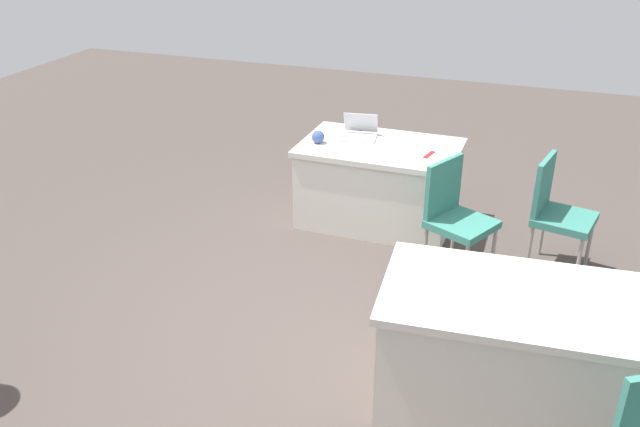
{
  "coord_description": "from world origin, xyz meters",
  "views": [
    {
      "loc": [
        -1.28,
        3.55,
        2.85
      ],
      "look_at": [
        0.04,
        -0.17,
        0.9
      ],
      "focal_mm": 37.65,
      "sensor_mm": 36.0,
      "label": 1
    }
  ],
  "objects_px": {
    "scissors_red": "(429,155)",
    "chair_tucked_left": "(557,209)",
    "yarn_ball": "(318,137)",
    "table_mid_left": "(526,351)",
    "table_foreground": "(379,184)",
    "chair_tucked_right": "(455,213)",
    "laptop_silver": "(359,133)"
  },
  "relations": [
    {
      "from": "table_foreground",
      "to": "laptop_silver",
      "type": "height_order",
      "value": "laptop_silver"
    },
    {
      "from": "table_mid_left",
      "to": "scissors_red",
      "type": "xyz_separation_m",
      "value": [
        1.0,
        -1.99,
        0.38
      ]
    },
    {
      "from": "chair_tucked_right",
      "to": "laptop_silver",
      "type": "bearing_deg",
      "value": -103.82
    },
    {
      "from": "table_foreground",
      "to": "chair_tucked_right",
      "type": "bearing_deg",
      "value": 137.44
    },
    {
      "from": "yarn_ball",
      "to": "scissors_red",
      "type": "distance_m",
      "value": 1.0
    },
    {
      "from": "table_foreground",
      "to": "scissors_red",
      "type": "bearing_deg",
      "value": 168.12
    },
    {
      "from": "table_mid_left",
      "to": "laptop_silver",
      "type": "xyz_separation_m",
      "value": [
        1.69,
        -2.22,
        0.41
      ]
    },
    {
      "from": "laptop_silver",
      "to": "chair_tucked_left",
      "type": "bearing_deg",
      "value": 156.19
    },
    {
      "from": "table_foreground",
      "to": "laptop_silver",
      "type": "xyz_separation_m",
      "value": [
        0.24,
        -0.13,
        0.41
      ]
    },
    {
      "from": "table_foreground",
      "to": "yarn_ball",
      "type": "relative_size",
      "value": 12.33
    },
    {
      "from": "chair_tucked_right",
      "to": "laptop_silver",
      "type": "xyz_separation_m",
      "value": [
        1.04,
        -0.87,
        0.24
      ]
    },
    {
      "from": "laptop_silver",
      "to": "yarn_ball",
      "type": "relative_size",
      "value": 3.09
    },
    {
      "from": "table_foreground",
      "to": "yarn_ball",
      "type": "bearing_deg",
      "value": 13.56
    },
    {
      "from": "laptop_silver",
      "to": "yarn_ball",
      "type": "distance_m",
      "value": 0.4
    },
    {
      "from": "chair_tucked_left",
      "to": "yarn_ball",
      "type": "height_order",
      "value": "chair_tucked_left"
    },
    {
      "from": "table_mid_left",
      "to": "chair_tucked_left",
      "type": "distance_m",
      "value": 1.73
    },
    {
      "from": "chair_tucked_left",
      "to": "scissors_red",
      "type": "bearing_deg",
      "value": -91.61
    },
    {
      "from": "chair_tucked_left",
      "to": "scissors_red",
      "type": "height_order",
      "value": "chair_tucked_left"
    },
    {
      "from": "table_foreground",
      "to": "scissors_red",
      "type": "xyz_separation_m",
      "value": [
        -0.46,
        0.1,
        0.38
      ]
    },
    {
      "from": "table_foreground",
      "to": "chair_tucked_left",
      "type": "xyz_separation_m",
      "value": [
        -1.55,
        0.37,
        0.16
      ]
    },
    {
      "from": "scissors_red",
      "to": "chair_tucked_left",
      "type": "bearing_deg",
      "value": 87.46
    },
    {
      "from": "table_mid_left",
      "to": "chair_tucked_left",
      "type": "relative_size",
      "value": 1.89
    },
    {
      "from": "table_mid_left",
      "to": "scissors_red",
      "type": "bearing_deg",
      "value": -63.41
    },
    {
      "from": "table_mid_left",
      "to": "yarn_ball",
      "type": "relative_size",
      "value": 15.49
    },
    {
      "from": "table_mid_left",
      "to": "chair_tucked_right",
      "type": "xyz_separation_m",
      "value": [
        0.65,
        -1.35,
        0.17
      ]
    },
    {
      "from": "table_foreground",
      "to": "chair_tucked_right",
      "type": "relative_size",
      "value": 1.48
    },
    {
      "from": "yarn_ball",
      "to": "laptop_silver",
      "type": "bearing_deg",
      "value": -139.18
    },
    {
      "from": "table_foreground",
      "to": "table_mid_left",
      "type": "height_order",
      "value": "same"
    },
    {
      "from": "table_mid_left",
      "to": "scissors_red",
      "type": "height_order",
      "value": "scissors_red"
    },
    {
      "from": "chair_tucked_right",
      "to": "scissors_red",
      "type": "xyz_separation_m",
      "value": [
        0.34,
        -0.64,
        0.2
      ]
    },
    {
      "from": "table_mid_left",
      "to": "scissors_red",
      "type": "distance_m",
      "value": 2.26
    },
    {
      "from": "chair_tucked_right",
      "to": "yarn_ball",
      "type": "height_order",
      "value": "chair_tucked_right"
    }
  ]
}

